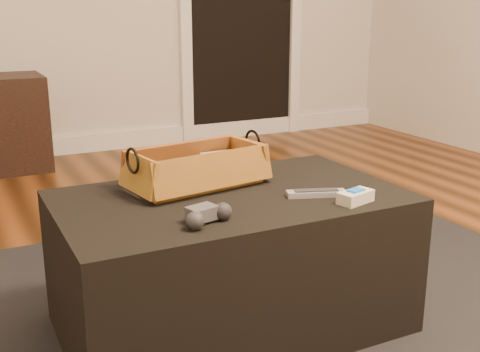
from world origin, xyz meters
name	(u,v)px	position (x,y,z in m)	size (l,w,h in m)	color
baseboard	(70,145)	(0.00, 2.73, 0.06)	(5.00, 0.04, 0.12)	white
area_rug	(239,333)	(-0.02, 0.13, 0.01)	(2.60, 2.00, 0.01)	black
ottoman	(231,261)	(-0.02, 0.18, 0.22)	(1.00, 0.60, 0.42)	black
tv_remote	(194,180)	(-0.09, 0.29, 0.46)	(0.23, 0.05, 0.02)	black
cloth_bundle	(222,163)	(0.04, 0.36, 0.48)	(0.12, 0.08, 0.06)	tan
wicker_basket	(197,170)	(-0.07, 0.31, 0.48)	(0.46, 0.29, 0.15)	#B27028
game_controller	(206,215)	(-0.18, -0.01, 0.46)	(0.15, 0.11, 0.05)	#414245
silver_remote	(316,193)	(0.20, 0.06, 0.44)	(0.18, 0.10, 0.02)	#999BA0
cream_gadget	(355,197)	(0.26, -0.04, 0.45)	(0.12, 0.08, 0.04)	silver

